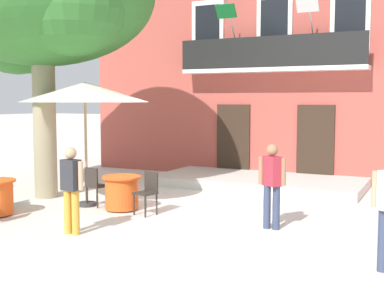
% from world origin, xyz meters
% --- Properties ---
extents(ground_plane, '(120.00, 120.00, 0.00)m').
position_xyz_m(ground_plane, '(0.00, 0.00, 0.00)').
color(ground_plane, silver).
extents(building_facade, '(13.00, 5.09, 7.50)m').
position_xyz_m(building_facade, '(0.34, 6.99, 3.75)').
color(building_facade, '#B24C42').
rests_on(building_facade, ground).
extents(entrance_step_platform, '(5.80, 2.71, 0.25)m').
position_xyz_m(entrance_step_platform, '(0.34, 3.65, 0.12)').
color(entrance_step_platform, silver).
rests_on(entrance_step_platform, ground).
extents(plane_tree, '(5.84, 5.13, 6.69)m').
position_xyz_m(plane_tree, '(-4.00, -0.27, 4.86)').
color(plane_tree, gray).
rests_on(plane_tree, ground).
extents(cafe_table_middle, '(0.86, 0.86, 0.76)m').
position_xyz_m(cafe_table_middle, '(-1.38, -0.70, 0.39)').
color(cafe_table_middle, '#EA561E').
rests_on(cafe_table_middle, ground).
extents(cafe_chair_middle_0, '(0.49, 0.49, 0.91)m').
position_xyz_m(cafe_chair_middle_0, '(-0.63, -0.81, 0.53)').
color(cafe_chair_middle_0, '#2D2823').
rests_on(cafe_chair_middle_0, ground).
extents(cafe_chair_middle_1, '(0.44, 0.44, 0.91)m').
position_xyz_m(cafe_chair_middle_1, '(-2.13, -0.69, 0.53)').
color(cafe_chair_middle_1, '#2D2823').
rests_on(cafe_chair_middle_1, ground).
extents(cafe_umbrella, '(2.90, 2.90, 2.85)m').
position_xyz_m(cafe_umbrella, '(-2.35, -0.70, 2.61)').
color(cafe_umbrella, '#997A56').
rests_on(cafe_umbrella, ground).
extents(pedestrian_near_entrance, '(0.53, 0.27, 1.61)m').
position_xyz_m(pedestrian_near_entrance, '(-1.04, -2.81, 0.90)').
color(pedestrian_near_entrance, gold).
rests_on(pedestrian_near_entrance, ground).
extents(pedestrian_mid_plaza, '(0.53, 0.38, 1.62)m').
position_xyz_m(pedestrian_mid_plaza, '(2.11, -0.82, 0.92)').
color(pedestrian_mid_plaza, '#384260').
rests_on(pedestrian_mid_plaza, ground).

